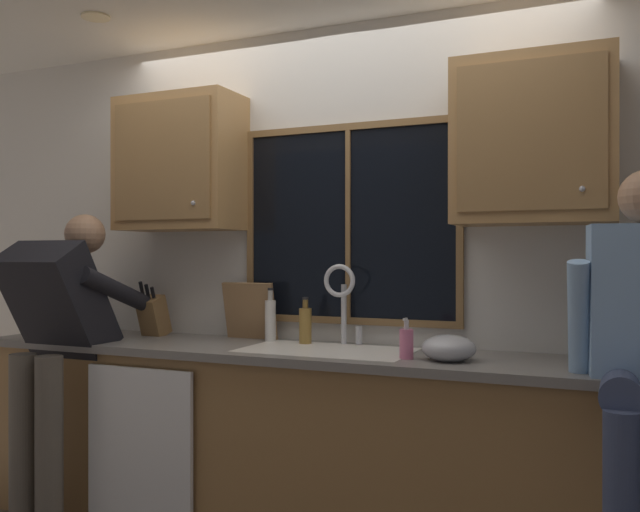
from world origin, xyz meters
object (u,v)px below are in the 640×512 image
(person_standing, at_px, (56,334))
(cutting_board, at_px, (250,311))
(soap_dispenser, at_px, (406,343))
(mixing_bowl, at_px, (449,348))
(bottle_tall_clear, at_px, (270,319))
(bottle_green_glass, at_px, (305,325))
(knife_block, at_px, (153,316))

(person_standing, xyz_separation_m, cutting_board, (0.81, 0.55, 0.10))
(cutting_board, height_order, soap_dispenser, cutting_board)
(mixing_bowl, xyz_separation_m, bottle_tall_clear, (-0.99, 0.26, 0.06))
(person_standing, height_order, soap_dispenser, person_standing)
(bottle_green_glass, xyz_separation_m, bottle_tall_clear, (-0.21, 0.02, 0.02))
(bottle_green_glass, bearing_deg, soap_dispenser, -24.00)
(cutting_board, bearing_deg, mixing_bowl, -14.76)
(cutting_board, bearing_deg, bottle_green_glass, -9.33)
(bottle_green_glass, distance_m, bottle_tall_clear, 0.21)
(mixing_bowl, bearing_deg, person_standing, -172.71)
(knife_block, relative_size, soap_dispenser, 1.80)
(person_standing, bearing_deg, bottle_green_glass, 22.85)
(person_standing, relative_size, bottle_tall_clear, 5.74)
(mixing_bowl, xyz_separation_m, bottle_green_glass, (-0.78, 0.24, 0.05))
(person_standing, bearing_deg, mixing_bowl, 7.29)
(soap_dispenser, xyz_separation_m, bottle_tall_clear, (-0.81, 0.28, 0.05))
(person_standing, bearing_deg, bottle_tall_clear, 27.94)
(bottle_tall_clear, bearing_deg, person_standing, -152.06)
(person_standing, distance_m, knife_block, 0.53)
(person_standing, bearing_deg, cutting_board, 34.12)
(soap_dispenser, relative_size, bottle_green_glass, 0.76)
(cutting_board, xyz_separation_m, mixing_bowl, (1.13, -0.30, -0.10))
(bottle_green_glass, bearing_deg, knife_block, -178.39)
(cutting_board, distance_m, bottle_green_glass, 0.36)
(mixing_bowl, relative_size, bottle_tall_clear, 0.83)
(mixing_bowl, height_order, soap_dispenser, soap_dispenser)
(mixing_bowl, relative_size, soap_dispenser, 1.28)
(cutting_board, relative_size, bottle_green_glass, 1.30)
(soap_dispenser, height_order, bottle_tall_clear, bottle_tall_clear)
(person_standing, height_order, knife_block, person_standing)
(person_standing, bearing_deg, knife_block, 62.12)
(cutting_board, relative_size, mixing_bowl, 1.34)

